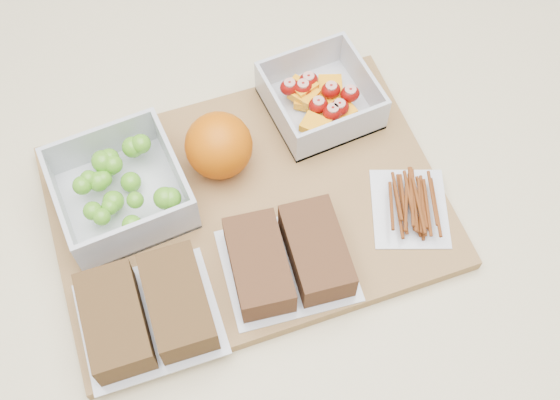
{
  "coord_description": "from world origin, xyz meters",
  "views": [
    {
      "loc": [
        -0.15,
        -0.35,
        1.59
      ],
      "look_at": [
        0.0,
        -0.01,
        0.93
      ],
      "focal_mm": 45.0,
      "sensor_mm": 36.0,
      "label": 1
    }
  ],
  "objects_px": {
    "pretzel_bag": "(411,204)",
    "fruit_container": "(320,99)",
    "cutting_board": "(248,206)",
    "sandwich_bag_center": "(288,258)",
    "orange": "(219,146)",
    "sandwich_bag_left": "(147,312)",
    "grape_container": "(121,188)"
  },
  "relations": [
    {
      "from": "pretzel_bag",
      "to": "fruit_container",
      "type": "bearing_deg",
      "value": 100.35
    },
    {
      "from": "cutting_board",
      "to": "sandwich_bag_center",
      "type": "distance_m",
      "value": 0.09
    },
    {
      "from": "orange",
      "to": "cutting_board",
      "type": "bearing_deg",
      "value": -82.84
    },
    {
      "from": "fruit_container",
      "to": "sandwich_bag_left",
      "type": "bearing_deg",
      "value": -148.64
    },
    {
      "from": "cutting_board",
      "to": "sandwich_bag_left",
      "type": "distance_m",
      "value": 0.17
    },
    {
      "from": "pretzel_bag",
      "to": "sandwich_bag_center",
      "type": "bearing_deg",
      "value": -177.51
    },
    {
      "from": "cutting_board",
      "to": "grape_container",
      "type": "xyz_separation_m",
      "value": [
        -0.12,
        0.06,
        0.03
      ]
    },
    {
      "from": "grape_container",
      "to": "pretzel_bag",
      "type": "height_order",
      "value": "grape_container"
    },
    {
      "from": "cutting_board",
      "to": "grape_container",
      "type": "distance_m",
      "value": 0.14
    },
    {
      "from": "sandwich_bag_center",
      "to": "pretzel_bag",
      "type": "bearing_deg",
      "value": 2.49
    },
    {
      "from": "grape_container",
      "to": "orange",
      "type": "xyz_separation_m",
      "value": [
        0.11,
        -0.0,
        0.01
      ]
    },
    {
      "from": "fruit_container",
      "to": "grape_container",
      "type": "bearing_deg",
      "value": -175.03
    },
    {
      "from": "cutting_board",
      "to": "sandwich_bag_left",
      "type": "bearing_deg",
      "value": -144.61
    },
    {
      "from": "orange",
      "to": "sandwich_bag_center",
      "type": "relative_size",
      "value": 0.5
    },
    {
      "from": "pretzel_bag",
      "to": "sandwich_bag_left",
      "type": "bearing_deg",
      "value": -179.64
    },
    {
      "from": "grape_container",
      "to": "fruit_container",
      "type": "distance_m",
      "value": 0.25
    },
    {
      "from": "grape_container",
      "to": "sandwich_bag_center",
      "type": "bearing_deg",
      "value": -48.91
    },
    {
      "from": "sandwich_bag_center",
      "to": "pretzel_bag",
      "type": "height_order",
      "value": "sandwich_bag_center"
    },
    {
      "from": "fruit_container",
      "to": "sandwich_bag_left",
      "type": "relative_size",
      "value": 0.79
    },
    {
      "from": "fruit_container",
      "to": "pretzel_bag",
      "type": "distance_m",
      "value": 0.17
    },
    {
      "from": "cutting_board",
      "to": "orange",
      "type": "relative_size",
      "value": 5.63
    },
    {
      "from": "grape_container",
      "to": "orange",
      "type": "distance_m",
      "value": 0.11
    },
    {
      "from": "sandwich_bag_center",
      "to": "sandwich_bag_left",
      "type": "bearing_deg",
      "value": 178.22
    },
    {
      "from": "sandwich_bag_center",
      "to": "grape_container",
      "type": "bearing_deg",
      "value": 131.09
    },
    {
      "from": "sandwich_bag_left",
      "to": "cutting_board",
      "type": "bearing_deg",
      "value": 30.12
    },
    {
      "from": "cutting_board",
      "to": "pretzel_bag",
      "type": "xyz_separation_m",
      "value": [
        0.16,
        -0.08,
        0.02
      ]
    },
    {
      "from": "cutting_board",
      "to": "grape_container",
      "type": "bearing_deg",
      "value": 158.69
    },
    {
      "from": "fruit_container",
      "to": "sandwich_bag_left",
      "type": "height_order",
      "value": "fruit_container"
    },
    {
      "from": "sandwich_bag_center",
      "to": "pretzel_bag",
      "type": "distance_m",
      "value": 0.15
    },
    {
      "from": "fruit_container",
      "to": "sandwich_bag_left",
      "type": "xyz_separation_m",
      "value": [
        -0.27,
        -0.16,
        0.0
      ]
    },
    {
      "from": "sandwich_bag_center",
      "to": "fruit_container",
      "type": "bearing_deg",
      "value": 54.67
    },
    {
      "from": "fruit_container",
      "to": "cutting_board",
      "type": "bearing_deg",
      "value": -147.31
    }
  ]
}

